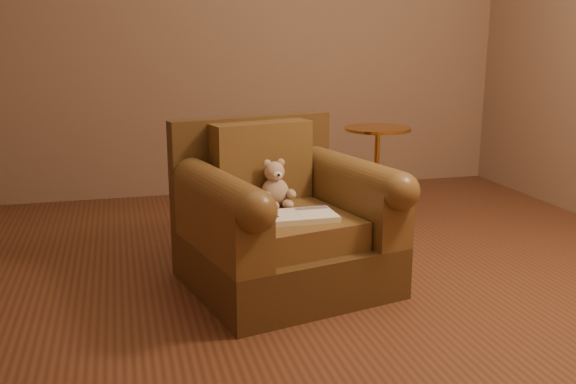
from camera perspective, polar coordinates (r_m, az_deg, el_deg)
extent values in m
plane|color=brown|center=(3.36, 4.70, -7.51)|extent=(4.00, 4.00, 0.00)
cube|color=#81634F|center=(5.06, -2.83, 15.27)|extent=(4.00, 0.02, 2.70)
cube|color=#4B3419|center=(3.19, -0.21, -6.22)|extent=(1.06, 1.03, 0.25)
cube|color=#4B3419|center=(3.41, -3.19, 2.10)|extent=(0.89, 0.29, 0.56)
cube|color=brown|center=(3.09, 0.18, -3.12)|extent=(0.65, 0.73, 0.13)
cube|color=brown|center=(3.30, -2.35, 2.73)|extent=(0.54, 0.26, 0.40)
cube|color=brown|center=(2.93, -6.02, -2.64)|extent=(0.35, 0.78, 0.29)
cube|color=brown|center=(3.25, 5.75, -0.97)|extent=(0.35, 0.78, 0.29)
cylinder|color=brown|center=(2.89, -6.10, 0.09)|extent=(0.35, 0.78, 0.18)
cylinder|color=brown|center=(3.22, 5.81, 1.50)|extent=(0.35, 0.78, 0.18)
ellipsoid|color=tan|center=(3.21, -1.16, -0.03)|extent=(0.14, 0.13, 0.15)
sphere|color=tan|center=(3.19, -1.22, 1.81)|extent=(0.10, 0.10, 0.10)
ellipsoid|color=tan|center=(3.18, -1.87, 2.53)|extent=(0.04, 0.02, 0.04)
ellipsoid|color=tan|center=(3.20, -0.65, 2.62)|extent=(0.04, 0.02, 0.04)
ellipsoid|color=beige|center=(3.15, -0.93, 1.47)|extent=(0.05, 0.03, 0.04)
sphere|color=black|center=(3.13, -0.83, 1.51)|extent=(0.01, 0.01, 0.01)
ellipsoid|color=tan|center=(3.13, -1.92, -0.37)|extent=(0.05, 0.09, 0.05)
ellipsoid|color=tan|center=(3.18, 0.29, -0.17)|extent=(0.05, 0.09, 0.05)
ellipsoid|color=tan|center=(3.13, -1.29, -1.22)|extent=(0.06, 0.09, 0.05)
ellipsoid|color=tan|center=(3.15, 0.00, -1.09)|extent=(0.06, 0.09, 0.05)
cube|color=beige|center=(2.98, 0.90, -2.20)|extent=(0.35, 0.21, 0.02)
cube|color=white|center=(2.95, -0.74, -2.07)|extent=(0.17, 0.21, 0.00)
cube|color=white|center=(3.00, 2.52, -1.83)|extent=(0.17, 0.21, 0.00)
cube|color=beige|center=(2.98, 0.90, -1.94)|extent=(0.01, 0.21, 0.00)
cube|color=#0F1638|center=(2.94, -1.49, -2.09)|extent=(0.06, 0.08, 0.00)
cube|color=slate|center=(3.07, 2.09, -1.44)|extent=(0.16, 0.04, 0.00)
cylinder|color=gold|center=(4.46, 7.73, -2.02)|extent=(0.35, 0.35, 0.03)
cylinder|color=gold|center=(4.39, 7.85, 1.71)|extent=(0.04, 0.04, 0.57)
cylinder|color=gold|center=(4.33, 7.98, 5.58)|extent=(0.44, 0.44, 0.02)
cylinder|color=gold|center=(4.34, 7.98, 5.39)|extent=(0.04, 0.04, 0.02)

